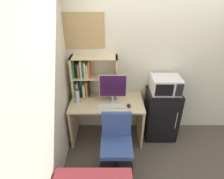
{
  "coord_description": "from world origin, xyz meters",
  "views": [
    {
      "loc": [
        -0.86,
        -2.95,
        2.42
      ],
      "look_at": [
        -0.84,
        -0.36,
        1.01
      ],
      "focal_mm": 29.92,
      "sensor_mm": 36.0,
      "label": 1
    }
  ],
  "objects_px": {
    "mini_fridge": "(160,114)",
    "wall_corkboard": "(81,31)",
    "water_bottle": "(77,96)",
    "microwave": "(165,85)",
    "hutch_bookshelf": "(87,77)",
    "computer_mouse": "(128,106)",
    "keyboard": "(110,106)",
    "desk_chair": "(116,147)",
    "monitor": "(112,87)"
  },
  "relations": [
    {
      "from": "mini_fridge",
      "to": "wall_corkboard",
      "type": "xyz_separation_m",
      "value": [
        -1.34,
        0.24,
        1.39
      ]
    },
    {
      "from": "water_bottle",
      "to": "microwave",
      "type": "bearing_deg",
      "value": 3.52
    },
    {
      "from": "hutch_bookshelf",
      "to": "water_bottle",
      "type": "xyz_separation_m",
      "value": [
        -0.15,
        -0.22,
        -0.25
      ]
    },
    {
      "from": "mini_fridge",
      "to": "microwave",
      "type": "height_order",
      "value": "microwave"
    },
    {
      "from": "computer_mouse",
      "to": "mini_fridge",
      "type": "distance_m",
      "value": 0.72
    },
    {
      "from": "water_bottle",
      "to": "wall_corkboard",
      "type": "distance_m",
      "value": 1.03
    },
    {
      "from": "keyboard",
      "to": "mini_fridge",
      "type": "relative_size",
      "value": 0.47
    },
    {
      "from": "hutch_bookshelf",
      "to": "desk_chair",
      "type": "xyz_separation_m",
      "value": [
        0.47,
        -0.85,
        -0.74
      ]
    },
    {
      "from": "computer_mouse",
      "to": "water_bottle",
      "type": "bearing_deg",
      "value": 170.93
    },
    {
      "from": "keyboard",
      "to": "water_bottle",
      "type": "distance_m",
      "value": 0.57
    },
    {
      "from": "monitor",
      "to": "mini_fridge",
      "type": "height_order",
      "value": "monitor"
    },
    {
      "from": "monitor",
      "to": "computer_mouse",
      "type": "relative_size",
      "value": 4.82
    },
    {
      "from": "keyboard",
      "to": "wall_corkboard",
      "type": "xyz_separation_m",
      "value": [
        -0.45,
        0.46,
        1.08
      ]
    },
    {
      "from": "keyboard",
      "to": "wall_corkboard",
      "type": "distance_m",
      "value": 1.25
    },
    {
      "from": "mini_fridge",
      "to": "microwave",
      "type": "distance_m",
      "value": 0.59
    },
    {
      "from": "desk_chair",
      "to": "computer_mouse",
      "type": "bearing_deg",
      "value": 67.61
    },
    {
      "from": "mini_fridge",
      "to": "desk_chair",
      "type": "bearing_deg",
      "value": -138.68
    },
    {
      "from": "monitor",
      "to": "keyboard",
      "type": "relative_size",
      "value": 1.15
    },
    {
      "from": "water_bottle",
      "to": "microwave",
      "type": "relative_size",
      "value": 0.52
    },
    {
      "from": "desk_chair",
      "to": "monitor",
      "type": "bearing_deg",
      "value": 94.64
    },
    {
      "from": "monitor",
      "to": "mini_fridge",
      "type": "xyz_separation_m",
      "value": [
        0.86,
        0.08,
        -0.58
      ]
    },
    {
      "from": "water_bottle",
      "to": "computer_mouse",
      "type": "bearing_deg",
      "value": -9.07
    },
    {
      "from": "keyboard",
      "to": "water_bottle",
      "type": "height_order",
      "value": "water_bottle"
    },
    {
      "from": "hutch_bookshelf",
      "to": "monitor",
      "type": "height_order",
      "value": "hutch_bookshelf"
    },
    {
      "from": "hutch_bookshelf",
      "to": "water_bottle",
      "type": "distance_m",
      "value": 0.37
    },
    {
      "from": "water_bottle",
      "to": "desk_chair",
      "type": "height_order",
      "value": "water_bottle"
    },
    {
      "from": "hutch_bookshelf",
      "to": "monitor",
      "type": "relative_size",
      "value": 1.53
    },
    {
      "from": "computer_mouse",
      "to": "keyboard",
      "type": "bearing_deg",
      "value": -179.89
    },
    {
      "from": "monitor",
      "to": "microwave",
      "type": "bearing_deg",
      "value": 5.81
    },
    {
      "from": "monitor",
      "to": "computer_mouse",
      "type": "xyz_separation_m",
      "value": [
        0.25,
        -0.13,
        -0.26
      ]
    },
    {
      "from": "mini_fridge",
      "to": "wall_corkboard",
      "type": "distance_m",
      "value": 1.95
    },
    {
      "from": "mini_fridge",
      "to": "water_bottle",
      "type": "bearing_deg",
      "value": -176.6
    },
    {
      "from": "computer_mouse",
      "to": "microwave",
      "type": "bearing_deg",
      "value": 20.01
    },
    {
      "from": "water_bottle",
      "to": "wall_corkboard",
      "type": "xyz_separation_m",
      "value": [
        0.09,
        0.33,
        0.97
      ]
    },
    {
      "from": "keyboard",
      "to": "water_bottle",
      "type": "bearing_deg",
      "value": 166.32
    },
    {
      "from": "hutch_bookshelf",
      "to": "desk_chair",
      "type": "bearing_deg",
      "value": -60.79
    },
    {
      "from": "keyboard",
      "to": "mini_fridge",
      "type": "distance_m",
      "value": 0.97
    },
    {
      "from": "microwave",
      "to": "computer_mouse",
      "type": "bearing_deg",
      "value": -159.99
    },
    {
      "from": "mini_fridge",
      "to": "desk_chair",
      "type": "xyz_separation_m",
      "value": [
        -0.81,
        -0.71,
        -0.07
      ]
    },
    {
      "from": "computer_mouse",
      "to": "desk_chair",
      "type": "relative_size",
      "value": 0.11
    },
    {
      "from": "hutch_bookshelf",
      "to": "computer_mouse",
      "type": "distance_m",
      "value": 0.84
    },
    {
      "from": "microwave",
      "to": "desk_chair",
      "type": "xyz_separation_m",
      "value": [
        -0.81,
        -0.71,
        -0.65
      ]
    },
    {
      "from": "computer_mouse",
      "to": "water_bottle",
      "type": "height_order",
      "value": "water_bottle"
    },
    {
      "from": "computer_mouse",
      "to": "wall_corkboard",
      "type": "distance_m",
      "value": 1.37
    },
    {
      "from": "mini_fridge",
      "to": "wall_corkboard",
      "type": "height_order",
      "value": "wall_corkboard"
    },
    {
      "from": "hutch_bookshelf",
      "to": "water_bottle",
      "type": "bearing_deg",
      "value": -124.06
    },
    {
      "from": "water_bottle",
      "to": "desk_chair",
      "type": "xyz_separation_m",
      "value": [
        0.62,
        -0.62,
        -0.49
      ]
    },
    {
      "from": "hutch_bookshelf",
      "to": "microwave",
      "type": "relative_size",
      "value": 1.63
    },
    {
      "from": "hutch_bookshelf",
      "to": "wall_corkboard",
      "type": "relative_size",
      "value": 1.08
    },
    {
      "from": "hutch_bookshelf",
      "to": "microwave",
      "type": "bearing_deg",
      "value": -5.98
    }
  ]
}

